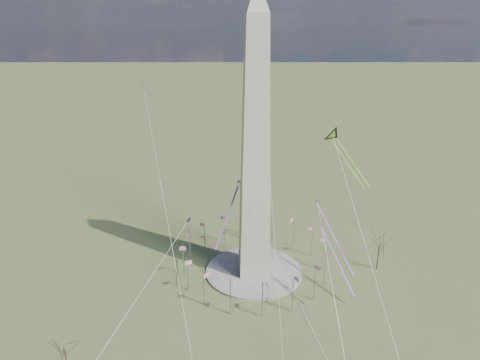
{
  "coord_description": "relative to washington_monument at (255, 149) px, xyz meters",
  "views": [
    {
      "loc": [
        -14.83,
        -137.76,
        88.09
      ],
      "look_at": [
        -5.22,
        0.0,
        37.01
      ],
      "focal_mm": 32.0,
      "sensor_mm": 36.0,
      "label": 1
    }
  ],
  "objects": [
    {
      "name": "washington_monument",
      "position": [
        0.0,
        0.0,
        0.0
      ],
      "size": [
        15.56,
        15.56,
        100.0
      ],
      "color": "beige",
      "rests_on": "plaza"
    },
    {
      "name": "kite_streamer_right",
      "position": [
        26.77,
        -8.01,
        -34.72
      ],
      "size": [
        7.79,
        23.18,
        16.28
      ],
      "rotation": [
        0.0,
        0.0,
        3.42
      ],
      "color": "#FF4928",
      "rests_on": "ground"
    },
    {
      "name": "kite_delta_black",
      "position": [
        29.54,
        9.0,
        1.04
      ],
      "size": [
        13.78,
        21.24,
        17.64
      ],
      "rotation": [
        0.0,
        0.0,
        3.59
      ],
      "color": "black",
      "rests_on": "ground"
    },
    {
      "name": "kite_small_red",
      "position": [
        -40.93,
        34.36,
        16.85
      ],
      "size": [
        1.39,
        2.11,
        4.57
      ],
      "rotation": [
        0.0,
        0.0,
        2.58
      ],
      "color": "red",
      "rests_on": "ground"
    },
    {
      "name": "tree_near",
      "position": [
        46.83,
        -1.02,
        -36.76
      ],
      "size": [
        8.97,
        8.97,
        15.69
      ],
      "color": "#4B392D",
      "rests_on": "ground"
    },
    {
      "name": "flagpole_ring",
      "position": [
        -0.0,
        -0.0,
        -40.68
      ],
      "size": [
        54.4,
        54.4,
        13.0
      ],
      "color": "#B4B6BB",
      "rests_on": "ground"
    },
    {
      "name": "kite_streamer_mid",
      "position": [
        -8.28,
        -1.32,
        -19.25
      ],
      "size": [
        10.61,
        22.56,
        16.43
      ],
      "rotation": [
        0.0,
        0.0,
        2.74
      ],
      "color": "#FF4928",
      "rests_on": "ground"
    },
    {
      "name": "kite_diamond_purple",
      "position": [
        -23.82,
        4.77,
        -29.03
      ],
      "size": [
        1.86,
        2.96,
        9.23
      ],
      "rotation": [
        0.0,
        0.0,
        2.66
      ],
      "color": "#38186E",
      "rests_on": "ground"
    },
    {
      "name": "plaza",
      "position": [
        0.0,
        0.0,
        -47.55
      ],
      "size": [
        36.0,
        36.0,
        0.8
      ],
      "primitive_type": "cylinder",
      "color": "#A3A195",
      "rests_on": "ground"
    },
    {
      "name": "kite_small_white",
      "position": [
        6.08,
        40.73,
        29.66
      ],
      "size": [
        1.01,
        1.67,
        3.89
      ],
      "rotation": [
        0.0,
        0.0,
        2.78
      ],
      "color": "silver",
      "rests_on": "ground"
    },
    {
      "name": "ground",
      "position": [
        0.0,
        0.0,
        -47.95
      ],
      "size": [
        2000.0,
        2000.0,
        0.0
      ],
      "primitive_type": "plane",
      "color": "#565F2F",
      "rests_on": "ground"
    },
    {
      "name": "kite_streamer_left",
      "position": [
        22.74,
        -14.64,
        -22.05
      ],
      "size": [
        8.39,
        23.41,
        16.53
      ],
      "rotation": [
        0.0,
        0.0,
        3.44
      ],
      "color": "#FF4928",
      "rests_on": "ground"
    },
    {
      "name": "tree_far",
      "position": [
        -54.23,
        -45.97,
        -39.1
      ],
      "size": [
        7.1,
        7.1,
        12.43
      ],
      "color": "#4B392D",
      "rests_on": "ground"
    }
  ]
}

